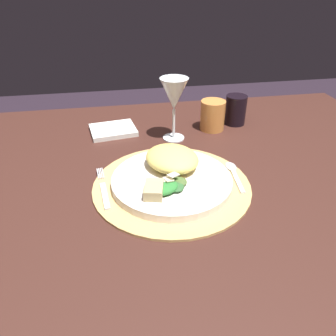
% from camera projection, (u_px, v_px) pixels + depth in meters
% --- Properties ---
extents(dining_table, '(1.46, 1.04, 0.74)m').
position_uv_depth(dining_table, '(173.00, 218.00, 0.85)').
color(dining_table, '#3B1E18').
rests_on(dining_table, ground).
extents(placemat, '(0.37, 0.37, 0.01)m').
position_uv_depth(placemat, '(172.00, 185.00, 0.76)').
color(placemat, tan).
rests_on(placemat, dining_table).
extents(dinner_plate, '(0.28, 0.28, 0.02)m').
position_uv_depth(dinner_plate, '(172.00, 181.00, 0.75)').
color(dinner_plate, silver).
rests_on(dinner_plate, placemat).
extents(pasta_serving, '(0.17, 0.18, 0.04)m').
position_uv_depth(pasta_serving, '(171.00, 158.00, 0.77)').
color(pasta_serving, '#E7CF63').
rests_on(pasta_serving, dinner_plate).
extents(salad_greens, '(0.09, 0.08, 0.03)m').
position_uv_depth(salad_greens, '(171.00, 186.00, 0.70)').
color(salad_greens, '#2D5A2D').
rests_on(salad_greens, dinner_plate).
extents(bread_piece, '(0.05, 0.06, 0.02)m').
position_uv_depth(bread_piece, '(154.00, 190.00, 0.68)').
color(bread_piece, tan).
rests_on(bread_piece, dinner_plate).
extents(fork, '(0.03, 0.17, 0.00)m').
position_uv_depth(fork, '(104.00, 189.00, 0.73)').
color(fork, silver).
rests_on(fork, placemat).
extents(spoon, '(0.03, 0.14, 0.01)m').
position_uv_depth(spoon, '(233.00, 171.00, 0.80)').
color(spoon, silver).
rests_on(spoon, placemat).
extents(napkin, '(0.15, 0.13, 0.01)m').
position_uv_depth(napkin, '(113.00, 130.00, 1.00)').
color(napkin, white).
rests_on(napkin, dining_table).
extents(wine_glass, '(0.08, 0.08, 0.18)m').
position_uv_depth(wine_glass, '(174.00, 96.00, 0.90)').
color(wine_glass, silver).
rests_on(wine_glass, dining_table).
extents(amber_tumbler, '(0.08, 0.08, 0.09)m').
position_uv_depth(amber_tumbler, '(213.00, 115.00, 1.01)').
color(amber_tumbler, '#D1823E').
rests_on(amber_tumbler, dining_table).
extents(dark_tumbler, '(0.07, 0.07, 0.09)m').
position_uv_depth(dark_tumbler, '(236.00, 110.00, 1.04)').
color(dark_tumbler, black).
rests_on(dark_tumbler, dining_table).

